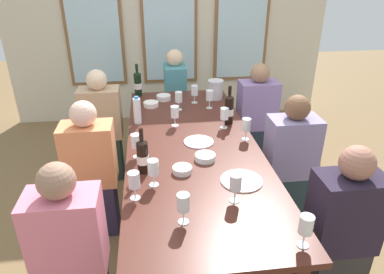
{
  "coord_description": "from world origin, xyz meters",
  "views": [
    {
      "loc": [
        -0.3,
        -2.33,
        1.96
      ],
      "look_at": [
        0.0,
        0.02,
        0.79
      ],
      "focal_mm": 32.84,
      "sensor_mm": 36.0,
      "label": 1
    }
  ],
  "objects_px": {
    "wine_glass_1": "(195,91)",
    "seated_person_5": "(256,120)",
    "wine_glass_2": "(306,225)",
    "wine_glass_5": "(134,181)",
    "wine_glass_3": "(175,113)",
    "seated_person_3": "(340,234)",
    "wine_bottle_0": "(143,156)",
    "wine_glass_10": "(210,96)",
    "dining_table": "(192,152)",
    "white_plate_1": "(199,142)",
    "white_plate_0": "(241,181)",
    "tasting_bowl_1": "(205,157)",
    "wine_glass_8": "(183,203)",
    "tasting_bowl_3": "(182,170)",
    "water_bottle": "(137,111)",
    "seated_person_6": "(175,99)",
    "wine_bottle_2": "(229,109)",
    "seated_person_2": "(71,256)",
    "tasting_bowl_2": "(151,104)",
    "wine_glass_6": "(153,169)",
    "seated_person_0": "(92,173)",
    "wine_glass_9": "(179,98)",
    "tasting_bowl_0": "(164,97)",
    "wine_glass_0": "(236,184)",
    "wine_glass_11": "(136,142)",
    "wine_bottle_1": "(138,84)",
    "wine_glass_4": "(224,114)",
    "metal_pitcher": "(215,89)",
    "wine_glass_7": "(246,125)",
    "seated_person_4": "(103,129)",
    "seated_person_1": "(289,165)"
  },
  "relations": [
    {
      "from": "wine_glass_8",
      "to": "seated_person_6",
      "type": "height_order",
      "value": "seated_person_6"
    },
    {
      "from": "tasting_bowl_0",
      "to": "seated_person_4",
      "type": "distance_m",
      "value": 0.67
    },
    {
      "from": "tasting_bowl_2",
      "to": "tasting_bowl_3",
      "type": "xyz_separation_m",
      "value": [
        0.18,
        -1.22,
        -0.0
      ]
    },
    {
      "from": "wine_glass_7",
      "to": "wine_glass_8",
      "type": "distance_m",
      "value": 1.07
    },
    {
      "from": "wine_glass_8",
      "to": "seated_person_0",
      "type": "xyz_separation_m",
      "value": [
        -0.61,
        0.9,
        -0.34
      ]
    },
    {
      "from": "seated_person_6",
      "to": "wine_bottle_1",
      "type": "bearing_deg",
      "value": -133.61
    },
    {
      "from": "white_plate_0",
      "to": "wine_bottle_2",
      "type": "height_order",
      "value": "wine_bottle_2"
    },
    {
      "from": "white_plate_1",
      "to": "seated_person_2",
      "type": "bearing_deg",
      "value": -133.9
    },
    {
      "from": "water_bottle",
      "to": "seated_person_6",
      "type": "bearing_deg",
      "value": 70.28
    },
    {
      "from": "wine_glass_1",
      "to": "seated_person_5",
      "type": "distance_m",
      "value": 0.72
    },
    {
      "from": "white_plate_1",
      "to": "tasting_bowl_1",
      "type": "relative_size",
      "value": 1.59
    },
    {
      "from": "tasting_bowl_0",
      "to": "wine_glass_7",
      "type": "bearing_deg",
      "value": -58.99
    },
    {
      "from": "wine_glass_8",
      "to": "seated_person_5",
      "type": "bearing_deg",
      "value": 61.95
    },
    {
      "from": "wine_glass_3",
      "to": "wine_glass_10",
      "type": "bearing_deg",
      "value": 45.76
    },
    {
      "from": "seated_person_6",
      "to": "metal_pitcher",
      "type": "bearing_deg",
      "value": -60.24
    },
    {
      "from": "white_plate_0",
      "to": "wine_glass_11",
      "type": "distance_m",
      "value": 0.77
    },
    {
      "from": "seated_person_5",
      "to": "wine_glass_2",
      "type": "bearing_deg",
      "value": -100.74
    },
    {
      "from": "wine_bottle_0",
      "to": "wine_glass_10",
      "type": "bearing_deg",
      "value": 59.87
    },
    {
      "from": "wine_glass_8",
      "to": "seated_person_5",
      "type": "height_order",
      "value": "seated_person_5"
    },
    {
      "from": "dining_table",
      "to": "wine_glass_4",
      "type": "distance_m",
      "value": 0.44
    },
    {
      "from": "white_plate_1",
      "to": "wine_glass_9",
      "type": "bearing_deg",
      "value": 97.33
    },
    {
      "from": "wine_glass_2",
      "to": "wine_glass_5",
      "type": "xyz_separation_m",
      "value": [
        -0.81,
        0.48,
        0.0
      ]
    },
    {
      "from": "tasting_bowl_1",
      "to": "wine_glass_9",
      "type": "height_order",
      "value": "wine_glass_9"
    },
    {
      "from": "wine_bottle_2",
      "to": "seated_person_2",
      "type": "bearing_deg",
      "value": -133.63
    },
    {
      "from": "tasting_bowl_2",
      "to": "wine_glass_3",
      "type": "bearing_deg",
      "value": -68.26
    },
    {
      "from": "wine_glass_3",
      "to": "seated_person_5",
      "type": "distance_m",
      "value": 1.06
    },
    {
      "from": "tasting_bowl_3",
      "to": "wine_glass_2",
      "type": "bearing_deg",
      "value": -55.21
    },
    {
      "from": "seated_person_1",
      "to": "white_plate_0",
      "type": "bearing_deg",
      "value": -137.13
    },
    {
      "from": "wine_glass_7",
      "to": "seated_person_4",
      "type": "distance_m",
      "value": 1.48
    },
    {
      "from": "wine_glass_6",
      "to": "wine_glass_10",
      "type": "xyz_separation_m",
      "value": [
        0.55,
        1.23,
        0.0
      ]
    },
    {
      "from": "tasting_bowl_0",
      "to": "wine_glass_1",
      "type": "xyz_separation_m",
      "value": [
        0.3,
        -0.12,
        0.09
      ]
    },
    {
      "from": "seated_person_0",
      "to": "seated_person_6",
      "type": "height_order",
      "value": "same"
    },
    {
      "from": "tasting_bowl_3",
      "to": "water_bottle",
      "type": "xyz_separation_m",
      "value": [
        -0.3,
        0.83,
        0.09
      ]
    },
    {
      "from": "tasting_bowl_3",
      "to": "water_bottle",
      "type": "relative_size",
      "value": 0.53
    },
    {
      "from": "wine_bottle_1",
      "to": "wine_glass_7",
      "type": "height_order",
      "value": "wine_bottle_1"
    },
    {
      "from": "white_plate_0",
      "to": "seated_person_4",
      "type": "height_order",
      "value": "seated_person_4"
    },
    {
      "from": "tasting_bowl_3",
      "to": "wine_glass_11",
      "type": "distance_m",
      "value": 0.39
    },
    {
      "from": "wine_glass_3",
      "to": "seated_person_3",
      "type": "bearing_deg",
      "value": -54.06
    },
    {
      "from": "wine_glass_3",
      "to": "tasting_bowl_1",
      "type": "bearing_deg",
      "value": -74.97
    },
    {
      "from": "tasting_bowl_2",
      "to": "wine_glass_0",
      "type": "bearing_deg",
      "value": -74.19
    },
    {
      "from": "metal_pitcher",
      "to": "tasting_bowl_3",
      "type": "height_order",
      "value": "metal_pitcher"
    },
    {
      "from": "white_plate_0",
      "to": "wine_glass_4",
      "type": "xyz_separation_m",
      "value": [
        0.06,
        0.8,
        0.12
      ]
    },
    {
      "from": "white_plate_1",
      "to": "wine_bottle_1",
      "type": "relative_size",
      "value": 0.69
    },
    {
      "from": "white_plate_0",
      "to": "tasting_bowl_1",
      "type": "height_order",
      "value": "tasting_bowl_1"
    },
    {
      "from": "wine_glass_2",
      "to": "wine_glass_11",
      "type": "bearing_deg",
      "value": 129.51
    },
    {
      "from": "wine_glass_11",
      "to": "seated_person_3",
      "type": "distance_m",
      "value": 1.42
    },
    {
      "from": "tasting_bowl_1",
      "to": "wine_glass_8",
      "type": "xyz_separation_m",
      "value": [
        -0.22,
        -0.63,
        0.1
      ]
    },
    {
      "from": "dining_table",
      "to": "wine_glass_9",
      "type": "height_order",
      "value": "wine_glass_9"
    },
    {
      "from": "dining_table",
      "to": "white_plate_1",
      "type": "bearing_deg",
      "value": 25.47
    },
    {
      "from": "wine_glass_2",
      "to": "wine_glass_5",
      "type": "distance_m",
      "value": 0.94
    }
  ]
}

